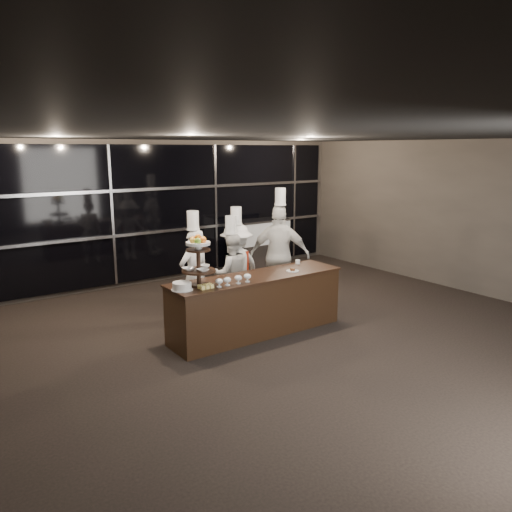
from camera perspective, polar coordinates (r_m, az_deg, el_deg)
room at (r=6.77m, az=8.07°, el=0.83°), size 10.00×10.00×10.00m
window_wall at (r=10.85m, az=-10.17°, el=5.02°), size 8.60×0.10×2.80m
buffet_counter at (r=7.74m, az=0.08°, el=-5.52°), size 2.84×0.74×0.92m
display_stand at (r=7.00m, az=-6.60°, el=-0.11°), size 0.48×0.48×0.74m
compotes at (r=7.11m, az=-2.63°, el=-2.64°), size 0.59×0.11×0.12m
layer_cake at (r=6.91m, az=-8.45°, el=-3.44°), size 0.30×0.30×0.11m
pastry_squares at (r=6.96m, az=-5.76°, el=-3.48°), size 0.20×0.13×0.05m
small_plate at (r=7.90m, az=4.20°, el=-1.65°), size 0.20×0.20×0.05m
chef_cup at (r=8.41m, az=4.80°, el=-0.67°), size 0.08×0.08×0.07m
display_case at (r=11.46m, az=0.57°, el=1.45°), size 1.29×0.56×1.24m
chef_a at (r=8.19m, az=-7.06°, el=-2.11°), size 0.62×0.46×1.85m
chef_b at (r=8.64m, az=-2.85°, el=-1.87°), size 0.81×0.71×1.71m
chef_c at (r=8.84m, az=-2.24°, el=-1.16°), size 1.07×0.72×1.84m
chef_d at (r=9.04m, az=2.73°, el=0.14°), size 1.10×1.06×2.14m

